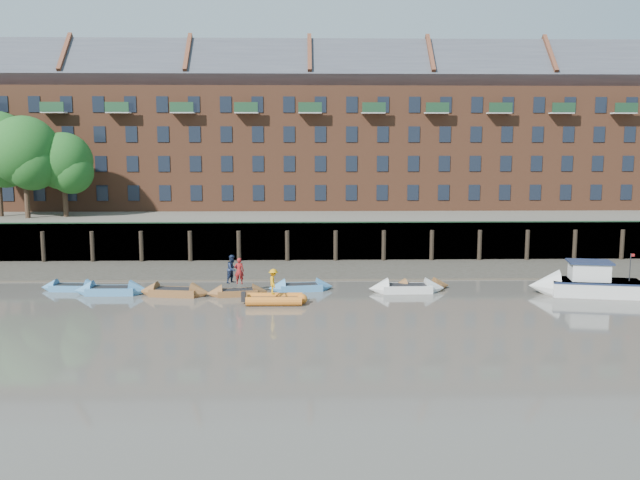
{
  "coord_description": "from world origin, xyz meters",
  "views": [
    {
      "loc": [
        -0.67,
        -33.55,
        9.66
      ],
      "look_at": [
        0.46,
        12.0,
        3.2
      ],
      "focal_mm": 38.0,
      "sensor_mm": 36.0,
      "label": 1
    }
  ],
  "objects_px": {
    "rowboat_1": "(112,290)",
    "rowboat_5": "(407,288)",
    "rowboat_4": "(301,287)",
    "motor_launch": "(577,284)",
    "rowboat_6": "(420,286)",
    "rowboat_3": "(237,292)",
    "rib_tender": "(277,299)",
    "person_rib_crew": "(273,282)",
    "rowboat_2": "(174,292)",
    "person_rower_b": "(232,269)",
    "rowboat_0": "(72,287)",
    "person_rower_a": "(239,271)"
  },
  "relations": [
    {
      "from": "rowboat_3",
      "to": "motor_launch",
      "type": "xyz_separation_m",
      "value": [
        21.95,
        -0.28,
        0.52
      ]
    },
    {
      "from": "rowboat_5",
      "to": "motor_launch",
      "type": "height_order",
      "value": "motor_launch"
    },
    {
      "from": "motor_launch",
      "to": "person_rower_a",
      "type": "relative_size",
      "value": 4.24
    },
    {
      "from": "rib_tender",
      "to": "rowboat_6",
      "type": "bearing_deg",
      "value": 22.76
    },
    {
      "from": "rowboat_1",
      "to": "rowboat_6",
      "type": "xyz_separation_m",
      "value": [
        20.3,
        0.96,
        -0.04
      ]
    },
    {
      "from": "rowboat_4",
      "to": "person_rower_a",
      "type": "xyz_separation_m",
      "value": [
        -3.94,
        -1.47,
        1.4
      ]
    },
    {
      "from": "rowboat_1",
      "to": "person_rower_b",
      "type": "bearing_deg",
      "value": -2.37
    },
    {
      "from": "rowboat_1",
      "to": "rib_tender",
      "type": "height_order",
      "value": "rowboat_1"
    },
    {
      "from": "rowboat_3",
      "to": "rowboat_4",
      "type": "bearing_deg",
      "value": 10.2
    },
    {
      "from": "rowboat_5",
      "to": "person_rower_b",
      "type": "bearing_deg",
      "value": -178.73
    },
    {
      "from": "rowboat_5",
      "to": "person_rib_crew",
      "type": "height_order",
      "value": "person_rib_crew"
    },
    {
      "from": "rowboat_1",
      "to": "rowboat_5",
      "type": "bearing_deg",
      "value": 0.61
    },
    {
      "from": "rowboat_0",
      "to": "rowboat_5",
      "type": "bearing_deg",
      "value": 1.06
    },
    {
      "from": "rowboat_3",
      "to": "rowboat_6",
      "type": "relative_size",
      "value": 0.96
    },
    {
      "from": "rowboat_3",
      "to": "person_rower_b",
      "type": "relative_size",
      "value": 2.21
    },
    {
      "from": "rib_tender",
      "to": "motor_launch",
      "type": "height_order",
      "value": "motor_launch"
    },
    {
      "from": "rowboat_4",
      "to": "rowboat_5",
      "type": "relative_size",
      "value": 0.89
    },
    {
      "from": "person_rower_a",
      "to": "rowboat_6",
      "type": "bearing_deg",
      "value": -173.87
    },
    {
      "from": "person_rib_crew",
      "to": "rowboat_2",
      "type": "bearing_deg",
      "value": 64.7
    },
    {
      "from": "rowboat_2",
      "to": "motor_launch",
      "type": "xyz_separation_m",
      "value": [
        26.0,
        -0.37,
        0.49
      ]
    },
    {
      "from": "rowboat_2",
      "to": "rowboat_5",
      "type": "distance_m",
      "value": 15.13
    },
    {
      "from": "rowboat_6",
      "to": "person_rib_crew",
      "type": "height_order",
      "value": "person_rib_crew"
    },
    {
      "from": "rowboat_3",
      "to": "rowboat_6",
      "type": "distance_m",
      "value": 12.19
    },
    {
      "from": "rowboat_4",
      "to": "motor_launch",
      "type": "distance_m",
      "value": 17.95
    },
    {
      "from": "rowboat_6",
      "to": "motor_launch",
      "type": "relative_size",
      "value": 0.59
    },
    {
      "from": "motor_launch",
      "to": "person_rower_a",
      "type": "distance_m",
      "value": 21.83
    },
    {
      "from": "rib_tender",
      "to": "person_rib_crew",
      "type": "relative_size",
      "value": 2.38
    },
    {
      "from": "rowboat_4",
      "to": "person_rower_b",
      "type": "relative_size",
      "value": 2.42
    },
    {
      "from": "rowboat_1",
      "to": "rowboat_5",
      "type": "height_order",
      "value": "rowboat_5"
    },
    {
      "from": "rowboat_4",
      "to": "person_rower_a",
      "type": "distance_m",
      "value": 4.43
    },
    {
      "from": "rowboat_0",
      "to": "person_rower_b",
      "type": "bearing_deg",
      "value": -4.31
    },
    {
      "from": "rowboat_4",
      "to": "person_rib_crew",
      "type": "xyz_separation_m",
      "value": [
        -1.65,
        -3.75,
        1.16
      ]
    },
    {
      "from": "rowboat_0",
      "to": "person_rower_b",
      "type": "xyz_separation_m",
      "value": [
        10.87,
        -1.53,
        1.49
      ]
    },
    {
      "from": "rowboat_2",
      "to": "person_rower_b",
      "type": "relative_size",
      "value": 2.62
    },
    {
      "from": "rib_tender",
      "to": "person_rower_b",
      "type": "relative_size",
      "value": 2.01
    },
    {
      "from": "rowboat_6",
      "to": "rowboat_5",
      "type": "bearing_deg",
      "value": -151.65
    },
    {
      "from": "motor_launch",
      "to": "person_rower_a",
      "type": "height_order",
      "value": "person_rower_a"
    },
    {
      "from": "rowboat_5",
      "to": "motor_launch",
      "type": "relative_size",
      "value": 0.7
    },
    {
      "from": "rowboat_2",
      "to": "person_rower_a",
      "type": "bearing_deg",
      "value": 7.04
    },
    {
      "from": "motor_launch",
      "to": "person_rower_b",
      "type": "bearing_deg",
      "value": 9.43
    },
    {
      "from": "rowboat_0",
      "to": "rowboat_4",
      "type": "xyz_separation_m",
      "value": [
        15.27,
        -0.37,
        0.01
      ]
    },
    {
      "from": "rowboat_3",
      "to": "rowboat_5",
      "type": "height_order",
      "value": "rowboat_5"
    },
    {
      "from": "rowboat_1",
      "to": "person_rower_b",
      "type": "relative_size",
      "value": 2.61
    },
    {
      "from": "rowboat_4",
      "to": "rowboat_6",
      "type": "distance_m",
      "value": 8.0
    },
    {
      "from": "person_rib_crew",
      "to": "rowboat_3",
      "type": "bearing_deg",
      "value": 41.43
    },
    {
      "from": "rowboat_2",
      "to": "person_rower_b",
      "type": "height_order",
      "value": "person_rower_b"
    },
    {
      "from": "rowboat_2",
      "to": "person_rib_crew",
      "type": "height_order",
      "value": "person_rib_crew"
    },
    {
      "from": "rowboat_0",
      "to": "person_rower_a",
      "type": "bearing_deg",
      "value": -5.53
    },
    {
      "from": "rowboat_1",
      "to": "rowboat_4",
      "type": "distance_m",
      "value": 12.32
    },
    {
      "from": "rowboat_1",
      "to": "rowboat_4",
      "type": "bearing_deg",
      "value": 3.93
    }
  ]
}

